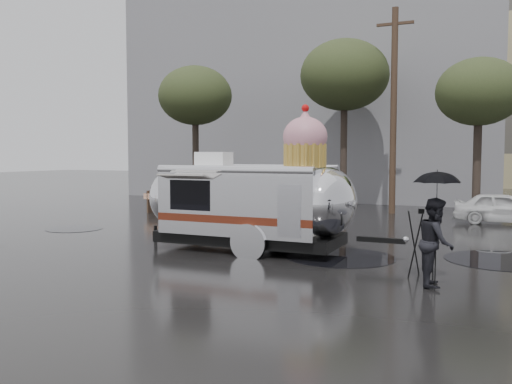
% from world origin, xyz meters
% --- Properties ---
extents(ground, '(120.00, 120.00, 0.00)m').
position_xyz_m(ground, '(0.00, 0.00, 0.00)').
color(ground, black).
rests_on(ground, ground).
extents(puddles, '(16.12, 4.02, 0.01)m').
position_xyz_m(puddles, '(2.75, 3.75, 0.01)').
color(puddles, black).
rests_on(puddles, ground).
extents(grey_building, '(22.00, 12.00, 13.00)m').
position_xyz_m(grey_building, '(-4.00, 24.00, 6.50)').
color(grey_building, slate).
rests_on(grey_building, ground).
extents(utility_pole, '(1.60, 0.28, 9.00)m').
position_xyz_m(utility_pole, '(2.50, 14.00, 4.62)').
color(utility_pole, '#473323').
rests_on(utility_pole, ground).
extents(tree_left, '(3.64, 3.64, 6.95)m').
position_xyz_m(tree_left, '(-7.00, 13.00, 5.48)').
color(tree_left, '#382D26').
rests_on(tree_left, ground).
extents(tree_mid, '(4.20, 4.20, 8.03)m').
position_xyz_m(tree_mid, '(0.00, 15.00, 6.34)').
color(tree_mid, '#382D26').
rests_on(tree_mid, ground).
extents(tree_right, '(3.36, 3.36, 6.42)m').
position_xyz_m(tree_right, '(6.00, 13.00, 5.06)').
color(tree_right, '#382D26').
rests_on(tree_right, ground).
extents(barricade_row, '(4.30, 0.80, 1.00)m').
position_xyz_m(barricade_row, '(-5.55, 9.96, 0.52)').
color(barricade_row, '#473323').
rests_on(barricade_row, ground).
extents(airstream_trailer, '(7.44, 2.83, 4.00)m').
position_xyz_m(airstream_trailer, '(0.70, 3.05, 1.40)').
color(airstream_trailer, silver).
rests_on(airstream_trailer, ground).
extents(person_right, '(0.57, 0.90, 1.77)m').
position_xyz_m(person_right, '(5.74, 0.85, 0.89)').
color(person_right, black).
rests_on(person_right, ground).
extents(umbrella_black, '(1.14, 1.14, 2.33)m').
position_xyz_m(umbrella_black, '(5.74, 0.85, 1.94)').
color(umbrella_black, black).
rests_on(umbrella_black, ground).
extents(tripod, '(0.58, 0.60, 1.48)m').
position_xyz_m(tripod, '(5.36, 1.54, 0.87)').
color(tripod, black).
rests_on(tripod, ground).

